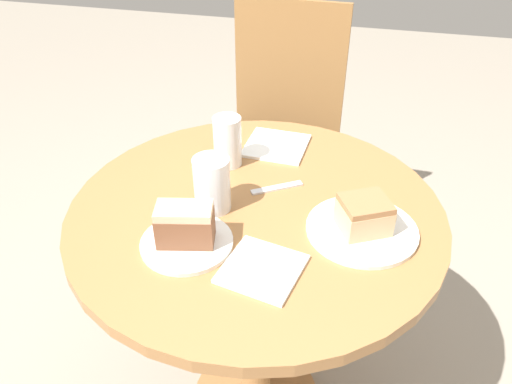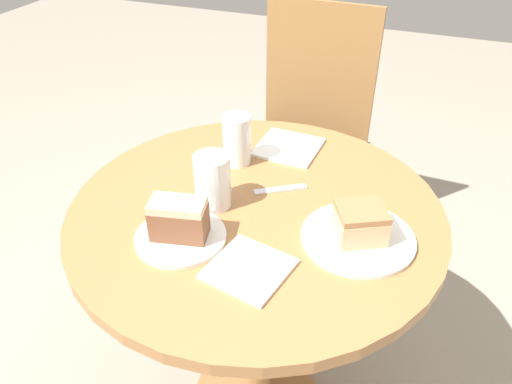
# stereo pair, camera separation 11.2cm
# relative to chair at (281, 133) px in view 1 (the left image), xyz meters

# --- Properties ---
(table) EXTENTS (0.86, 0.86, 0.77)m
(table) POSITION_rel_chair_xyz_m (0.11, -0.83, 0.09)
(table) COLOR #9E6B3D
(table) RESTS_ON ground_plane
(chair) EXTENTS (0.47, 0.45, 0.99)m
(chair) POSITION_rel_chair_xyz_m (0.00, 0.00, 0.00)
(chair) COLOR olive
(chair) RESTS_ON ground_plane
(plate_near) EXTENTS (0.19, 0.19, 0.01)m
(plate_near) POSITION_rel_chair_xyz_m (0.00, -0.99, 0.26)
(plate_near) COLOR silver
(plate_near) RESTS_ON table
(plate_far) EXTENTS (0.24, 0.24, 0.01)m
(plate_far) POSITION_rel_chair_xyz_m (0.35, -0.86, 0.26)
(plate_far) COLOR silver
(plate_far) RESTS_ON table
(cake_slice_near) EXTENTS (0.13, 0.09, 0.09)m
(cake_slice_near) POSITION_rel_chair_xyz_m (0.00, -0.99, 0.31)
(cake_slice_near) COLOR brown
(cake_slice_near) RESTS_ON plate_near
(cake_slice_far) EXTENTS (0.13, 0.12, 0.07)m
(cake_slice_far) POSITION_rel_chair_xyz_m (0.35, -0.86, 0.31)
(cake_slice_far) COLOR tan
(cake_slice_far) RESTS_ON plate_far
(glass_lemonade) EXTENTS (0.07, 0.07, 0.13)m
(glass_lemonade) POSITION_rel_chair_xyz_m (-0.01, -0.67, 0.32)
(glass_lemonade) COLOR beige
(glass_lemonade) RESTS_ON table
(glass_water) EXTENTS (0.08, 0.08, 0.13)m
(glass_water) POSITION_rel_chair_xyz_m (0.02, -0.86, 0.32)
(glass_water) COLOR silver
(glass_water) RESTS_ON table
(napkin_stack) EXTENTS (0.17, 0.17, 0.01)m
(napkin_stack) POSITION_rel_chair_xyz_m (0.10, -0.55, 0.26)
(napkin_stack) COLOR white
(napkin_stack) RESTS_ON table
(fork) EXTENTS (0.08, 0.17, 0.00)m
(fork) POSITION_rel_chair_xyz_m (-0.00, -0.87, 0.26)
(fork) COLOR silver
(fork) RESTS_ON table
(spoon) EXTENTS (0.12, 0.09, 0.00)m
(spoon) POSITION_rel_chair_xyz_m (0.14, -0.75, 0.26)
(spoon) COLOR silver
(spoon) RESTS_ON table
(napkin_side) EXTENTS (0.17, 0.17, 0.01)m
(napkin_side) POSITION_rel_chair_xyz_m (0.17, -1.03, 0.26)
(napkin_side) COLOR white
(napkin_side) RESTS_ON table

